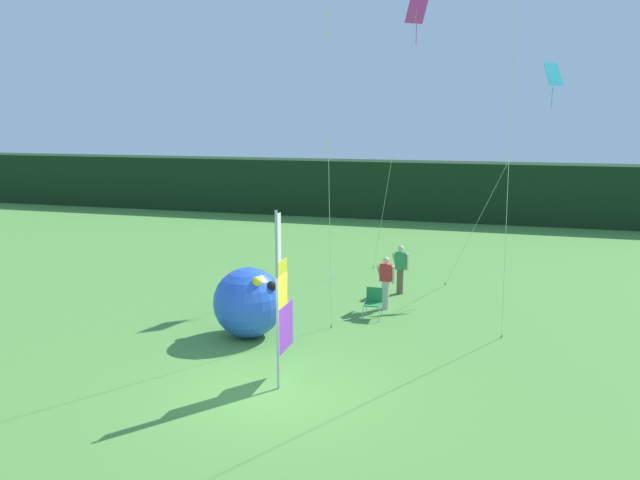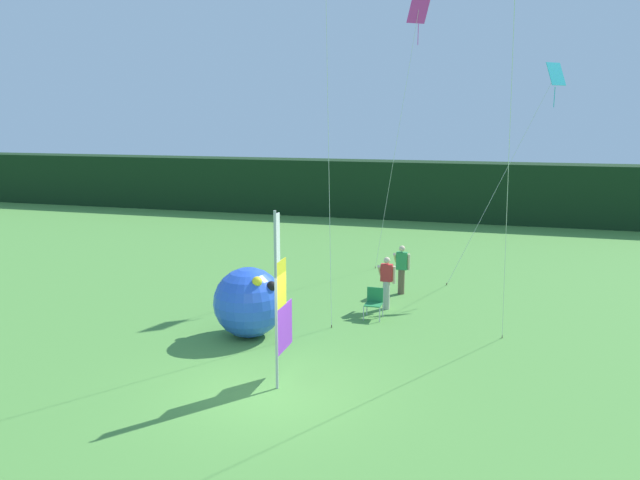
{
  "view_description": "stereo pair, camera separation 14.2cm",
  "coord_description": "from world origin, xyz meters",
  "views": [
    {
      "loc": [
        4.47,
        -11.81,
        5.79
      ],
      "look_at": [
        0.17,
        3.25,
        2.7
      ],
      "focal_mm": 34.53,
      "sensor_mm": 36.0,
      "label": 1
    },
    {
      "loc": [
        4.61,
        -11.77,
        5.79
      ],
      "look_at": [
        0.17,
        3.25,
        2.7
      ],
      "focal_mm": 34.53,
      "sensor_mm": 36.0,
      "label": 2
    }
  ],
  "objects": [
    {
      "name": "folding_chair",
      "position": [
        1.19,
        5.44,
        0.51
      ],
      "size": [
        0.51,
        0.51,
        0.89
      ],
      "color": "#BCBCC1",
      "rests_on": "ground"
    },
    {
      "name": "person_mid_field",
      "position": [
        1.57,
        8.19,
        0.88
      ],
      "size": [
        0.55,
        0.48,
        1.66
      ],
      "color": "brown",
      "rests_on": "ground"
    },
    {
      "name": "kite_cyan_diamond_3",
      "position": [
        6.04,
        11.45,
        6.9
      ],
      "size": [
        3.65,
        2.18,
        7.72
      ],
      "color": "brown",
      "rests_on": "ground"
    },
    {
      "name": "banner_flag",
      "position": [
        0.15,
        0.32,
        1.89
      ],
      "size": [
        0.06,
        1.03,
        3.94
      ],
      "color": "#B7B7BC",
      "rests_on": "ground"
    },
    {
      "name": "person_near_banner",
      "position": [
        1.38,
        6.38,
        0.88
      ],
      "size": [
        0.55,
        0.48,
        1.65
      ],
      "color": "#B7B2A3",
      "rests_on": "ground"
    },
    {
      "name": "ground_plane",
      "position": [
        0.0,
        0.0,
        0.0
      ],
      "size": [
        120.0,
        120.0,
        0.0
      ],
      "primitive_type": "plane",
      "color": "#518E3D"
    },
    {
      "name": "kite_magenta_diamond_0",
      "position": [
        1.49,
        10.56,
        9.01
      ],
      "size": [
        1.97,
        1.36,
        9.95
      ],
      "color": "brown",
      "rests_on": "ground"
    },
    {
      "name": "distant_treeline",
      "position": [
        0.0,
        24.49,
        1.68
      ],
      "size": [
        80.0,
        2.4,
        3.35
      ],
      "primitive_type": "cube",
      "color": "black",
      "rests_on": "ground"
    },
    {
      "name": "inflatable_balloon",
      "position": [
        -1.73,
        2.92,
        0.95
      ],
      "size": [
        1.9,
        1.9,
        1.9
      ],
      "color": "blue",
      "rests_on": "ground"
    }
  ]
}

